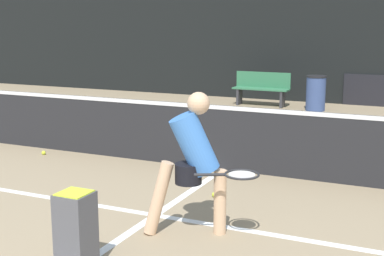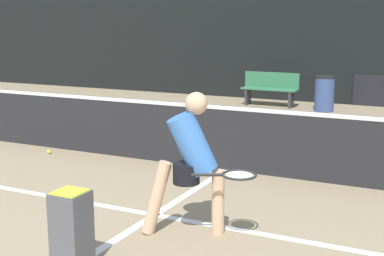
{
  "view_description": "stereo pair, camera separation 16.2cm",
  "coord_description": "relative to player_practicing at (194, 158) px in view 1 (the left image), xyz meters",
  "views": [
    {
      "loc": [
        2.72,
        -0.88,
        2.12
      ],
      "look_at": [
        0.28,
        4.49,
        0.95
      ],
      "focal_mm": 50.0,
      "sensor_mm": 36.0,
      "label": 1
    },
    {
      "loc": [
        2.87,
        -0.81,
        2.12
      ],
      "look_at": [
        0.28,
        4.49,
        0.95
      ],
      "focal_mm": 50.0,
      "sensor_mm": 36.0,
      "label": 2
    }
  ],
  "objects": [
    {
      "name": "ball_hopper",
      "position": [
        -0.58,
        -1.17,
        -0.43
      ],
      "size": [
        0.28,
        0.28,
        0.71
      ],
      "color": "#4C4C51",
      "rests_on": "ground"
    },
    {
      "name": "net",
      "position": [
        -0.61,
        2.38,
        -0.29
      ],
      "size": [
        11.09,
        0.09,
        1.07
      ],
      "color": "slate",
      "rests_on": "ground"
    },
    {
      "name": "courtside_bench",
      "position": [
        -1.93,
        8.53,
        -0.34
      ],
      "size": [
        1.46,
        0.42,
        0.86
      ],
      "rotation": [
        0.0,
        0.0,
        -0.02
      ],
      "color": "#33724C",
      "rests_on": "ground"
    },
    {
      "name": "player_practicing",
      "position": [
        0.0,
        0.0,
        0.0
      ],
      "size": [
        1.22,
        0.51,
        1.46
      ],
      "rotation": [
        0.0,
        0.0,
        0.45
      ],
      "color": "#DBAD84",
      "rests_on": "ground"
    },
    {
      "name": "tennis_ball_scattered_3",
      "position": [
        -3.59,
        2.0,
        -0.76
      ],
      "size": [
        0.07,
        0.07,
        0.07
      ],
      "primitive_type": "sphere",
      "color": "#D1E033",
      "rests_on": "ground"
    },
    {
      "name": "fence_back",
      "position": [
        -0.61,
        9.7,
        1.07
      ],
      "size": [
        24.0,
        0.06,
        3.76
      ],
      "color": "black",
      "rests_on": "ground"
    },
    {
      "name": "tennis_ball_scattered_7",
      "position": [
        -0.24,
        1.16,
        -0.76
      ],
      "size": [
        0.07,
        0.07,
        0.07
      ],
      "primitive_type": "sphere",
      "color": "#D1E033",
      "rests_on": "ground"
    },
    {
      "name": "court_center_mark",
      "position": [
        -0.61,
        0.41,
        -0.79
      ],
      "size": [
        0.1,
        3.92,
        0.01
      ],
      "primitive_type": "cube",
      "color": "white",
      "rests_on": "ground"
    },
    {
      "name": "building_far",
      "position": [
        -0.61,
        23.35,
        1.81
      ],
      "size": [
        36.0,
        2.4,
        5.22
      ],
      "primitive_type": "cube",
      "color": "beige",
      "rests_on": "ground"
    },
    {
      "name": "court_service_line",
      "position": [
        -0.61,
        0.3,
        -0.79
      ],
      "size": [
        8.25,
        0.1,
        0.01
      ],
      "primitive_type": "cube",
      "color": "white",
      "rests_on": "ground"
    },
    {
      "name": "trash_bin",
      "position": [
        -0.49,
        8.31,
        -0.37
      ],
      "size": [
        0.49,
        0.49,
        0.85
      ],
      "color": "#384C7F",
      "rests_on": "ground"
    }
  ]
}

